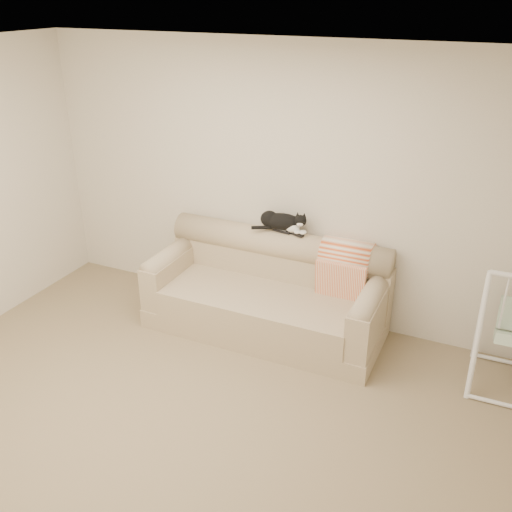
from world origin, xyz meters
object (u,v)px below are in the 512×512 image
at_px(sofa, 268,293).
at_px(remote_a, 282,231).
at_px(remote_b, 296,234).
at_px(tuxedo_cat, 282,222).

distance_m(sofa, remote_a, 0.61).
xyz_separation_m(sofa, remote_a, (0.03, 0.23, 0.56)).
bearing_deg(remote_a, remote_b, -2.48).
height_order(remote_a, tuxedo_cat, tuxedo_cat).
relative_size(remote_a, tuxedo_cat, 0.35).
distance_m(sofa, remote_b, 0.63).
distance_m(sofa, tuxedo_cat, 0.69).
height_order(sofa, remote_a, remote_a).
relative_size(sofa, remote_a, 11.88).
xyz_separation_m(sofa, remote_b, (0.17, 0.23, 0.56)).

